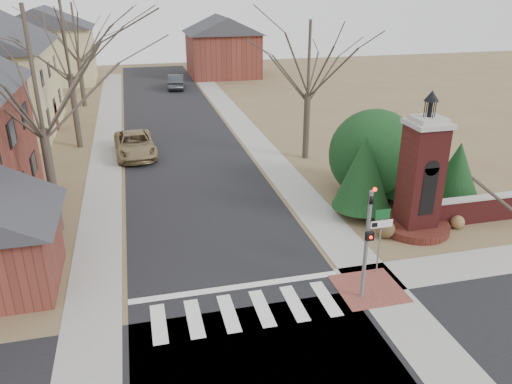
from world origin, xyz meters
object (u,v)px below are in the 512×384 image
object	(u,v)px
pickup_truck	(135,144)
sign_post	(381,229)
traffic_signal_pole	(368,234)
brick_gate_monument	(420,186)
distant_car	(176,81)

from	to	relation	value
pickup_truck	sign_post	bearing A→B (deg)	-65.84
traffic_signal_pole	brick_gate_monument	xyz separation A→B (m)	(4.70, 4.42, -0.42)
traffic_signal_pole	pickup_truck	xyz separation A→B (m)	(-7.57, 18.56, -1.83)
brick_gate_monument	pickup_truck	xyz separation A→B (m)	(-12.27, 14.14, -1.41)
distant_car	traffic_signal_pole	bearing A→B (deg)	101.29
traffic_signal_pole	sign_post	distance (m)	2.02
sign_post	distant_car	world-z (taller)	sign_post
sign_post	distant_car	xyz separation A→B (m)	(-3.99, 39.12, -1.19)
traffic_signal_pole	brick_gate_monument	world-z (taller)	brick_gate_monument
brick_gate_monument	sign_post	bearing A→B (deg)	-138.58
brick_gate_monument	distant_car	size ratio (longest dim) A/B	1.40
distant_car	pickup_truck	bearing A→B (deg)	84.98
pickup_truck	traffic_signal_pole	bearing A→B (deg)	-70.99
sign_post	brick_gate_monument	distance (m)	4.55
traffic_signal_pole	pickup_truck	bearing A→B (deg)	112.18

